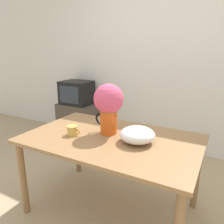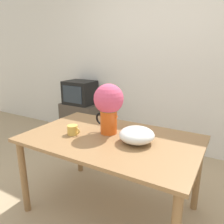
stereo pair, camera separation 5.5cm
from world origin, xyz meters
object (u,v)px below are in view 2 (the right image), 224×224
at_px(tv_set, 80,92).
at_px(white_bowl, 137,135).
at_px(coffee_mug, 73,130).
at_px(flower_vase, 109,104).

bearing_deg(tv_set, white_bowl, -39.20).
height_order(white_bowl, tv_set, tv_set).
distance_m(coffee_mug, white_bowl, 0.57).
bearing_deg(flower_vase, coffee_mug, -143.60).
xyz_separation_m(white_bowl, tv_set, (-1.58, 1.29, -0.03)).
bearing_deg(white_bowl, coffee_mug, -167.65).
distance_m(white_bowl, tv_set, 2.04).
bearing_deg(flower_vase, tv_set, 136.31).
relative_size(flower_vase, coffee_mug, 3.54).
height_order(flower_vase, white_bowl, flower_vase).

